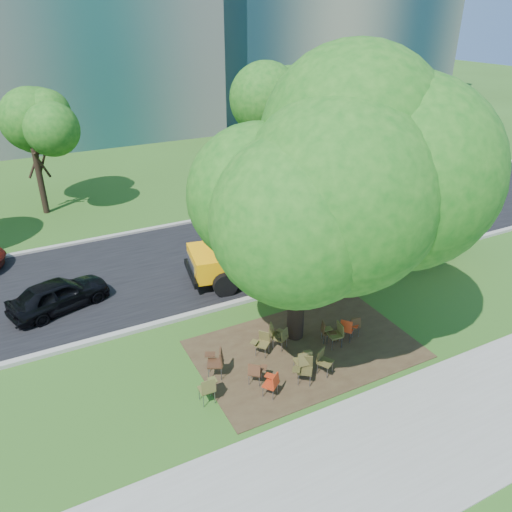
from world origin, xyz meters
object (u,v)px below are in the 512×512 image
chair_6 (336,332)px  chair_8 (217,360)px  chair_1 (256,371)px  chair_5 (324,360)px  chair_13 (354,324)px  chair_4 (304,360)px  chair_2 (272,382)px  chair_10 (275,333)px  chair_3 (304,367)px  chair_12 (326,330)px  main_tree (301,191)px  chair_0 (208,387)px  chair_9 (262,341)px  school_bus (340,228)px  black_car (59,294)px  chair_11 (282,336)px  chair_7 (347,328)px

chair_6 → chair_8: size_ratio=0.93×
chair_1 → chair_5: chair_5 is taller
chair_13 → chair_4: bearing=-154.6°
chair_2 → chair_10: chair_10 is taller
chair_5 → chair_10: size_ratio=1.03×
chair_1 → chair_3: (1.32, -0.55, 0.05)m
chair_3 → chair_12: 2.12m
chair_10 → chair_12: bearing=85.2°
main_tree → chair_12: 4.80m
chair_0 → chair_13: size_ratio=1.07×
main_tree → chair_8: bearing=-167.9°
chair_0 → chair_9: bearing=28.7°
school_bus → chair_5: (-4.63, -5.76, -1.11)m
chair_12 → black_car: bearing=-106.6°
chair_4 → chair_11: 1.46m
chair_12 → chair_0: bearing=-56.8°
chair_0 → chair_12: 4.58m
chair_6 → chair_11: bearing=74.0°
chair_7 → chair_9: bearing=-143.0°
chair_4 → school_bus: bearing=56.3°
main_tree → chair_6: size_ratio=9.89×
chair_2 → black_car: 8.87m
chair_12 → chair_1: bearing=-52.9°
chair_0 → chair_13: (5.49, 0.66, -0.04)m
chair_11 → school_bus: bearing=11.2°
chair_12 → chair_8: bearing=-68.5°
chair_1 → chair_7: chair_7 is taller
chair_3 → chair_4: bearing=-81.6°
chair_2 → chair_7: size_ratio=0.94×
chair_3 → chair_5: size_ratio=1.02×
main_tree → chair_4: bearing=-113.7°
main_tree → school_bus: 6.76m
chair_12 → chair_13: (0.99, -0.17, 0.03)m
chair_8 → chair_11: (2.38, 0.28, -0.11)m
main_tree → chair_5: bearing=-96.5°
chair_6 → chair_12: bearing=34.0°
school_bus → black_car: (-11.13, 1.63, -1.03)m
chair_1 → chair_4: bearing=26.1°
chair_8 → chair_11: size_ratio=1.22×
chair_0 → black_car: size_ratio=0.24×
chair_11 → chair_1: bearing=-171.1°
main_tree → chair_11: size_ratio=11.20×
chair_3 → chair_9: bearing=-36.6°
chair_8 → chair_11: bearing=-57.8°
chair_8 → black_car: size_ratio=0.27×
chair_6 → black_car: size_ratio=0.25×
chair_2 → chair_11: size_ratio=1.01×
chair_6 → chair_1: bearing=104.9°
school_bus → chair_6: size_ratio=13.35×
chair_6 → chair_11: 1.76m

